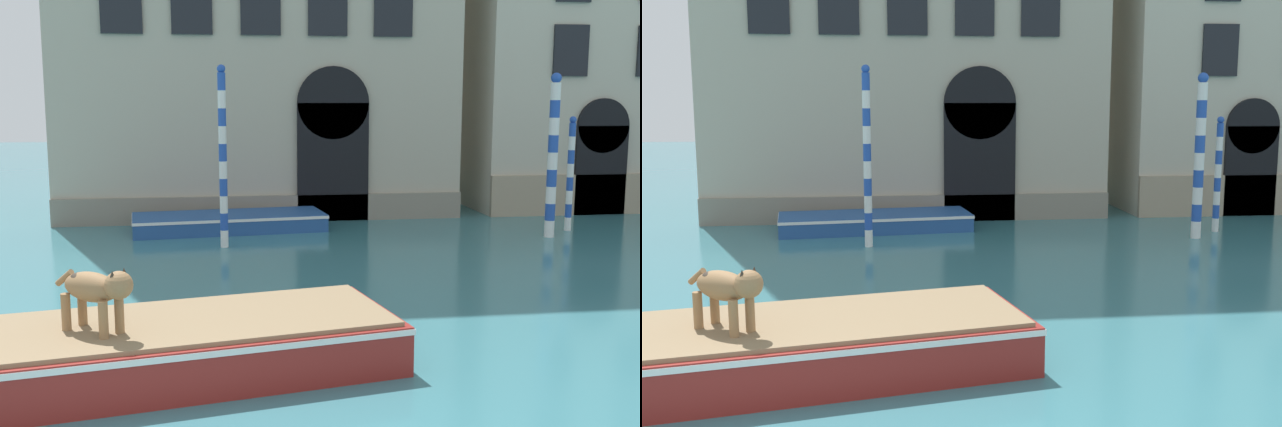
{
  "view_description": "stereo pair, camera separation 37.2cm",
  "coord_description": "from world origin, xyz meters",
  "views": [
    {
      "loc": [
        0.8,
        -5.5,
        3.74
      ],
      "look_at": [
        3.07,
        10.61,
        1.2
      ],
      "focal_mm": 42.0,
      "sensor_mm": 36.0,
      "label": 1
    },
    {
      "loc": [
        1.17,
        -5.55,
        3.74
      ],
      "look_at": [
        3.07,
        10.61,
        1.2
      ],
      "focal_mm": 42.0,
      "sensor_mm": 36.0,
      "label": 2
    }
  ],
  "objects": [
    {
      "name": "dog_on_deck",
      "position": [
        -0.73,
        4.04,
        1.33
      ],
      "size": [
        1.09,
        0.93,
        0.88
      ],
      "rotation": [
        0.0,
        0.0,
        -0.68
      ],
      "color": "#997047",
      "rests_on": "boat_foreground"
    },
    {
      "name": "boat_moored_near_palazzo",
      "position": [
        1.16,
        15.5,
        0.26
      ],
      "size": [
        5.51,
        2.43,
        0.48
      ],
      "rotation": [
        0.0,
        0.0,
        0.1
      ],
      "color": "#234C8C",
      "rests_on": "ground_plane"
    },
    {
      "name": "mooring_pole_0",
      "position": [
        1.0,
        13.13,
        2.28
      ],
      "size": [
        0.21,
        0.21,
        4.52
      ],
      "color": "white",
      "rests_on": "ground_plane"
    },
    {
      "name": "palazzo_right",
      "position": [
        14.57,
        19.84,
        6.1
      ],
      "size": [
        10.41,
        6.13,
        12.23
      ],
      "color": "#BCB29E",
      "rests_on": "ground_plane"
    },
    {
      "name": "boat_foreground",
      "position": [
        -0.16,
        4.36,
        0.4
      ],
      "size": [
        7.14,
        3.59,
        0.75
      ],
      "rotation": [
        0.0,
        0.0,
        0.19
      ],
      "color": "maroon",
      "rests_on": "ground_plane"
    },
    {
      "name": "mooring_pole_1",
      "position": [
        9.69,
        13.29,
        2.21
      ],
      "size": [
        0.27,
        0.27,
        4.37
      ],
      "color": "white",
      "rests_on": "ground_plane"
    },
    {
      "name": "mooring_pole_2",
      "position": [
        10.65,
        14.15,
        1.62
      ],
      "size": [
        0.19,
        0.19,
        3.21
      ],
      "color": "white",
      "rests_on": "ground_plane"
    }
  ]
}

